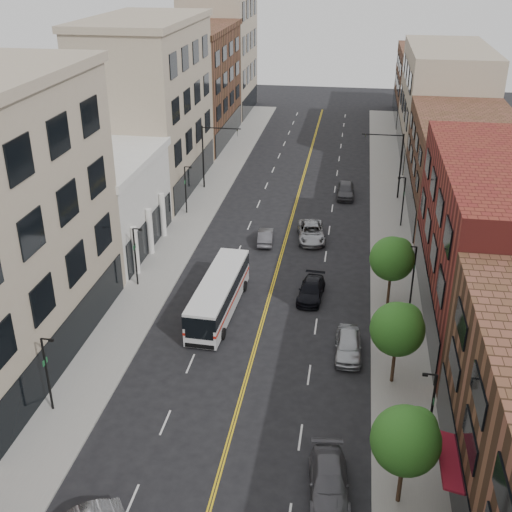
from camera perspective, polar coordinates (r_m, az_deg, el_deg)
The scene contains 28 objects.
sidewalk_left at distance 63.04m, azimuth -6.43°, elevation 2.07°, with size 4.00×110.00×0.15m, color gray.
sidewalk_right at distance 61.12m, azimuth 11.99°, elevation 0.85°, with size 4.00×110.00×0.15m, color gray.
bldg_l_white at distance 60.29m, azimuth -14.05°, elevation 4.34°, with size 10.00×14.00×8.00m, color silver.
bldg_l_far_a at distance 74.08m, azimuth -9.51°, elevation 12.77°, with size 10.00×20.00×18.00m, color tan.
bldg_l_far_b at distance 93.16m, azimuth -5.61°, elevation 14.70°, with size 10.00×20.00×15.00m, color brown.
bldg_l_far_c at distance 110.03m, azimuth -3.28°, elevation 17.80°, with size 10.00×16.00×20.00m, color tan.
bldg_r_mid at distance 49.77m, azimuth 21.07°, elevation 1.18°, with size 10.00×22.00×12.00m, color maroon.
bldg_r_far_a at distance 69.48m, azimuth 17.91°, elevation 7.58°, with size 10.00×20.00×10.00m, color brown.
bldg_r_far_b at distance 89.13m, azimuth 16.36°, elevation 12.97°, with size 10.00×22.00×14.00m, color tan.
bldg_r_far_c at distance 108.91m, azimuth 15.17°, elevation 14.50°, with size 10.00×18.00×11.00m, color brown.
tree_r_1 at distance 32.64m, azimuth 13.33°, elevation -15.49°, with size 3.40×3.40×5.59m.
tree_r_2 at distance 40.71m, azimuth 12.58°, elevation -6.22°, with size 3.40×3.40×5.59m.
tree_r_3 at distance 49.49m, azimuth 12.11°, elevation -0.13°, with size 3.40×3.40×5.59m.
lamp_l_1 at distance 39.98m, azimuth -18.07°, elevation -9.62°, with size 0.81×0.55×5.05m.
lamp_l_2 at distance 52.60m, azimuth -10.65°, elevation 0.23°, with size 0.81×0.55×5.05m.
lamp_l_3 at distance 66.69m, azimuth -6.25°, elevation 6.11°, with size 0.81×0.55×5.05m.
lamp_r_1 at distance 36.58m, azimuth 15.30°, elevation -12.92°, with size 0.81×0.55×5.05m.
lamp_r_2 at distance 50.06m, azimuth 13.77°, elevation -1.47°, with size 0.81×0.55×5.05m.
lamp_r_3 at distance 64.71m, azimuth 12.92°, elevation 4.97°, with size 0.81×0.55×5.05m.
signal_mast_left at distance 73.38m, azimuth -4.19°, elevation 9.41°, with size 4.49×0.18×7.20m.
signal_mast_right at distance 71.70m, azimuth 12.21°, elevation 8.50°, with size 4.49×0.18×7.20m.
city_bus at distance 48.70m, azimuth -3.33°, elevation -3.31°, with size 2.98×11.02×2.81m.
car_parked_mid at distance 34.84m, azimuth 6.49°, elevation -19.28°, with size 2.02×4.96×1.44m, color #504F55.
car_parked_far at distance 44.62m, azimuth 8.21°, elevation -7.84°, with size 1.82×4.53×1.55m, color #A4A8AC.
car_lane_behind at distance 60.41m, azimuth 0.85°, elevation 1.74°, with size 1.37×3.93×1.30m, color #45454A.
car_lane_a at distance 51.20m, azimuth 4.93°, elevation -3.04°, with size 1.87×4.60×1.34m, color black.
car_lane_b at distance 61.32m, azimuth 4.93°, elevation 2.13°, with size 2.49×5.41×1.50m, color #97999E.
car_lane_c at distance 72.52m, azimuth 7.97°, elevation 5.83°, with size 1.90×4.71×1.61m, color #424247.
Camera 1 is at (5.95, -20.52, 25.32)m, focal length 45.00 mm.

